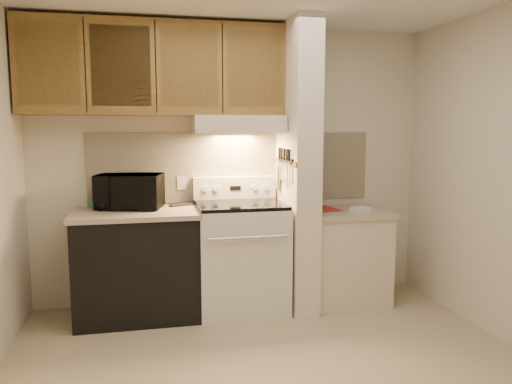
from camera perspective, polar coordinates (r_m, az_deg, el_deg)
name	(u,v)px	position (r m, az deg, el deg)	size (l,w,h in m)	color
floor	(273,369)	(3.52, 1.91, -19.61)	(3.60, 3.60, 0.00)	tan
wall_back	(233,165)	(4.62, -2.60, 3.06)	(3.60, 0.02, 2.50)	beige
backsplash	(234,167)	(4.61, -2.57, 2.86)	(2.60, 0.02, 0.63)	#FFF3CD
range_body	(241,258)	(4.41, -1.78, -7.55)	(0.76, 0.65, 0.92)	silver
oven_window	(248,263)	(4.10, -0.96, -8.13)	(0.50, 0.01, 0.30)	black
oven_handle	(249,238)	(4.01, -0.86, -5.24)	(0.02, 0.02, 0.65)	silver
cooktop	(240,205)	(4.32, -1.80, -1.45)	(0.74, 0.64, 0.03)	black
range_backguard	(235,188)	(4.58, -2.46, 0.51)	(0.76, 0.08, 0.20)	silver
range_display	(235,188)	(4.54, -2.37, 0.45)	(0.10, 0.01, 0.04)	black
range_knob_left_outer	(205,189)	(4.50, -5.88, 0.35)	(0.05, 0.05, 0.02)	silver
range_knob_left_inner	(216,189)	(4.51, -4.61, 0.38)	(0.05, 0.05, 0.02)	silver
range_knob_right_inner	(255,188)	(4.57, -0.14, 0.50)	(0.05, 0.05, 0.02)	silver
range_knob_right_outer	(265,187)	(4.59, 1.08, 0.53)	(0.05, 0.05, 0.02)	silver
dishwasher_front	(138,266)	(4.36, -13.36, -8.27)	(1.00, 0.63, 0.87)	black
left_countertop	(136,213)	(4.27, -13.54, -2.37)	(1.04, 0.67, 0.04)	#B6A592
spoon_rest	(183,205)	(4.47, -8.36, -1.45)	(0.24, 0.08, 0.02)	black
teal_jar	(95,203)	(4.49, -17.97, -1.20)	(0.08, 0.08, 0.09)	#306F61
outlet	(182,183)	(4.55, -8.50, 1.03)	(0.08, 0.01, 0.12)	beige
microwave	(130,191)	(4.38, -14.22, 0.07)	(0.53, 0.36, 0.29)	black
partition_pillar	(297,167)	(4.40, 4.75, 2.82)	(0.22, 0.70, 2.50)	silver
pillar_trim	(285,162)	(4.36, 3.30, 3.46)	(0.01, 0.70, 0.04)	olive
knife_strip	(286,160)	(4.31, 3.40, 3.68)	(0.02, 0.42, 0.04)	black
knife_blade_a	(289,173)	(4.17, 3.78, 2.17)	(0.01, 0.04, 0.16)	silver
knife_handle_a	(289,155)	(4.16, 3.81, 4.23)	(0.02, 0.02, 0.10)	black
knife_blade_b	(287,173)	(4.24, 3.51, 2.13)	(0.01, 0.04, 0.18)	silver
knife_handle_b	(287,155)	(4.22, 3.57, 4.28)	(0.02, 0.02, 0.10)	black
knife_blade_c	(284,174)	(4.31, 3.25, 2.08)	(0.01, 0.04, 0.20)	silver
knife_handle_c	(284,154)	(4.30, 3.27, 4.34)	(0.02, 0.02, 0.10)	black
knife_blade_d	(281,171)	(4.40, 2.93, 2.45)	(0.01, 0.04, 0.16)	silver
knife_handle_d	(282,154)	(4.39, 2.95, 4.40)	(0.02, 0.02, 0.10)	black
knife_blade_e	(279,171)	(4.47, 2.69, 2.40)	(0.01, 0.04, 0.18)	silver
knife_handle_e	(279,153)	(4.46, 2.70, 4.45)	(0.02, 0.02, 0.10)	black
oven_mitt	(278,177)	(4.53, 2.51, 1.76)	(0.03, 0.09, 0.21)	slate
right_cab_base	(344,258)	(4.69, 10.07, -7.45)	(0.70, 0.60, 0.81)	beige
right_countertop	(345,213)	(4.60, 10.18, -2.33)	(0.74, 0.64, 0.04)	#B6A592
red_folder	(323,209)	(4.63, 7.66, -1.92)	(0.22, 0.30, 0.01)	#AA2A1F
white_box	(360,209)	(4.54, 11.82, -1.97)	(0.16, 0.11, 0.04)	white
range_hood	(237,124)	(4.39, -2.14, 7.74)	(0.78, 0.44, 0.15)	beige
hood_lip	(242,130)	(4.18, -1.62, 7.14)	(0.78, 0.04, 0.06)	beige
upper_cabinets	(155,69)	(4.39, -11.43, 13.61)	(2.18, 0.33, 0.77)	olive
cab_door_a	(48,64)	(4.30, -22.66, 13.34)	(0.46, 0.01, 0.63)	olive
cab_gap_a	(85,65)	(4.26, -18.96, 13.57)	(0.01, 0.01, 0.73)	black
cab_door_b	(121,66)	(4.24, -15.19, 13.74)	(0.46, 0.01, 0.63)	olive
cab_gap_b	(156,67)	(4.23, -11.39, 13.85)	(0.01, 0.01, 0.73)	black
cab_door_c	(190,68)	(4.25, -7.60, 13.91)	(0.46, 0.01, 0.63)	olive
cab_gap_c	(222,68)	(4.28, -3.85, 13.91)	(0.01, 0.01, 0.73)	black
cab_door_d	(254,69)	(4.33, -0.18, 13.85)	(0.46, 0.01, 0.63)	olive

